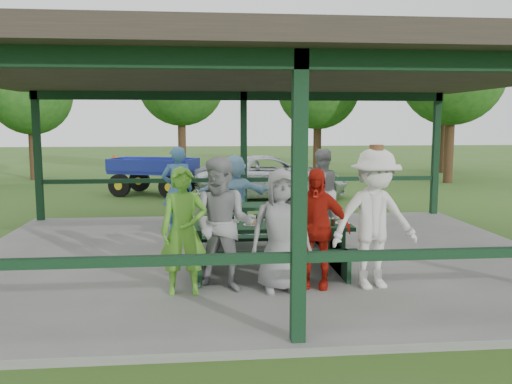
{
  "coord_description": "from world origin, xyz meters",
  "views": [
    {
      "loc": [
        -0.96,
        -9.2,
        2.39
      ],
      "look_at": [
        -0.1,
        -0.3,
        1.23
      ],
      "focal_mm": 38.0,
      "sensor_mm": 36.0,
      "label": 1
    }
  ],
  "objects": [
    {
      "name": "picnic_table_near",
      "position": [
        0.02,
        -1.2,
        0.57
      ],
      "size": [
        2.47,
        1.39,
        0.75
      ],
      "color": "black",
      "rests_on": "concrete_slab"
    },
    {
      "name": "picnic_table_far",
      "position": [
        0.18,
        0.8,
        0.57
      ],
      "size": [
        2.36,
        1.39,
        0.75
      ],
      "color": "black",
      "rests_on": "concrete_slab"
    },
    {
      "name": "contestant_grey_mid",
      "position": [
        0.06,
        -2.08,
        0.93
      ],
      "size": [
        0.83,
        0.55,
        1.67
      ],
      "primitive_type": "imported",
      "rotation": [
        0.0,
        0.0,
        0.02
      ],
      "color": "gray",
      "rests_on": "concrete_slab"
    },
    {
      "name": "concrete_slab",
      "position": [
        0.0,
        0.0,
        0.05
      ],
      "size": [
        10.0,
        8.0,
        0.1
      ],
      "primitive_type": "cube",
      "color": "slate",
      "rests_on": "ground"
    },
    {
      "name": "pavilion_structure",
      "position": [
        0.0,
        0.0,
        3.17
      ],
      "size": [
        10.6,
        8.6,
        3.24
      ],
      "color": "black",
      "rests_on": "concrete_slab"
    },
    {
      "name": "spectator_blue",
      "position": [
        -1.51,
        2.06,
        1.0
      ],
      "size": [
        0.72,
        0.53,
        1.79
      ],
      "primitive_type": "imported",
      "rotation": [
        0.0,
        0.0,
        3.31
      ],
      "color": "teal",
      "rests_on": "concrete_slab"
    },
    {
      "name": "tree_mid",
      "position": [
        4.14,
        14.85,
        3.88
      ],
      "size": [
        3.66,
        3.66,
        5.73
      ],
      "color": "#352015",
      "rests_on": "ground"
    },
    {
      "name": "table_setting",
      "position": [
        -0.06,
        -1.19,
        0.88
      ],
      "size": [
        2.29,
        0.45,
        0.1
      ],
      "color": "white",
      "rests_on": "picnic_table_near"
    },
    {
      "name": "pickup_truck",
      "position": [
        1.14,
        7.58,
        0.67
      ],
      "size": [
        4.99,
        2.57,
        1.35
      ],
      "primitive_type": "imported",
      "rotation": [
        0.0,
        0.0,
        1.64
      ],
      "color": "silver",
      "rests_on": "ground"
    },
    {
      "name": "tree_far_left",
      "position": [
        -7.96,
        13.99,
        3.51
      ],
      "size": [
        3.32,
        3.32,
        5.19
      ],
      "color": "#352015",
      "rests_on": "ground"
    },
    {
      "name": "contestant_white_fedora",
      "position": [
        1.37,
        -2.06,
        1.07
      ],
      "size": [
        1.33,
        0.88,
        1.98
      ],
      "rotation": [
        0.0,
        0.0,
        0.13
      ],
      "color": "white",
      "rests_on": "concrete_slab"
    },
    {
      "name": "tree_far_right",
      "position": [
        10.32,
        15.42,
        4.48
      ],
      "size": [
        4.23,
        4.23,
        6.62
      ],
      "color": "#352015",
      "rests_on": "ground"
    },
    {
      "name": "farm_trailer",
      "position": [
        -2.6,
        8.79,
        0.64
      ],
      "size": [
        3.72,
        2.33,
        1.3
      ],
      "rotation": [
        0.0,
        0.0,
        -0.33
      ],
      "color": "#1B2799",
      "rests_on": "ground"
    },
    {
      "name": "tree_right",
      "position": [
        8.65,
        11.27,
        4.24
      ],
      "size": [
        4.01,
        4.01,
        6.26
      ],
      "color": "#352015",
      "rests_on": "ground"
    },
    {
      "name": "contestant_red",
      "position": [
        0.56,
        -1.95,
        0.93
      ],
      "size": [
        1.05,
        0.69,
        1.67
      ],
      "primitive_type": "imported",
      "rotation": [
        0.0,
        0.0,
        -0.32
      ],
      "color": "#AE190E",
      "rests_on": "concrete_slab"
    },
    {
      "name": "contestant_grey_left",
      "position": [
        -0.72,
        -2.01,
        1.01
      ],
      "size": [
        1.06,
        0.93,
        1.83
      ],
      "primitive_type": "imported",
      "rotation": [
        0.0,
        0.0,
        -0.31
      ],
      "color": "gray",
      "rests_on": "concrete_slab"
    },
    {
      "name": "spectator_lblue",
      "position": [
        -0.33,
        1.77,
        0.92
      ],
      "size": [
        1.55,
        0.58,
        1.64
      ],
      "primitive_type": "imported",
      "rotation": [
        0.0,
        0.0,
        3.08
      ],
      "color": "#9ACDEE",
      "rests_on": "concrete_slab"
    },
    {
      "name": "contestant_green",
      "position": [
        -1.24,
        -2.09,
        0.95
      ],
      "size": [
        0.63,
        0.42,
        1.71
      ],
      "primitive_type": "imported",
      "rotation": [
        0.0,
        0.0,
        0.02
      ],
      "color": "#58A12B",
      "rests_on": "concrete_slab"
    },
    {
      "name": "spectator_grey",
      "position": [
        1.41,
        1.61,
        0.98
      ],
      "size": [
        1.04,
        0.94,
        1.75
      ],
      "primitive_type": "imported",
      "rotation": [
        0.0,
        0.0,
        3.54
      ],
      "color": "#9B9B9E",
      "rests_on": "concrete_slab"
    },
    {
      "name": "ground",
      "position": [
        0.0,
        0.0,
        0.0
      ],
      "size": [
        90.0,
        90.0,
        0.0
      ],
      "primitive_type": "plane",
      "color": "#37591C",
      "rests_on": "ground"
    },
    {
      "name": "tree_left",
      "position": [
        -1.93,
        15.77,
        4.15
      ],
      "size": [
        3.92,
        3.92,
        6.13
      ],
      "color": "#352015",
      "rests_on": "ground"
    }
  ]
}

